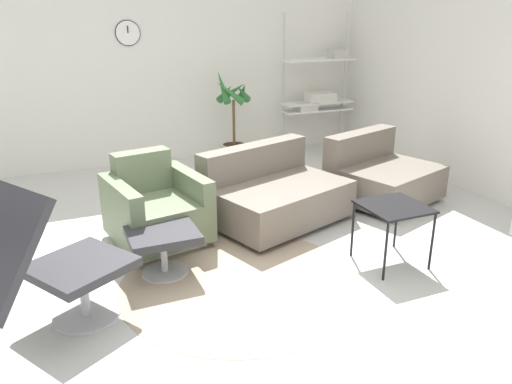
% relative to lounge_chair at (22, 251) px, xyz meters
% --- Properties ---
extents(ground_plane, '(12.00, 12.00, 0.00)m').
position_rel_lounge_chair_xyz_m(ground_plane, '(1.51, 0.49, -0.63)').
color(ground_plane, silver).
extents(wall_back, '(12.00, 0.09, 2.80)m').
position_rel_lounge_chair_xyz_m(wall_back, '(1.51, 3.72, 0.77)').
color(wall_back, silver).
rests_on(wall_back, ground_plane).
extents(round_rug, '(1.81, 1.81, 0.01)m').
position_rel_lounge_chair_xyz_m(round_rug, '(1.41, 0.21, -0.63)').
color(round_rug, tan).
rests_on(round_rug, ground_plane).
extents(lounge_chair, '(1.18, 1.00, 1.09)m').
position_rel_lounge_chair_xyz_m(lounge_chair, '(0.00, 0.00, 0.00)').
color(lounge_chair, '#BCBCC1').
rests_on(lounge_chair, ground_plane).
extents(ottoman, '(0.52, 0.45, 0.36)m').
position_rel_lounge_chair_xyz_m(ottoman, '(0.92, 0.57, -0.36)').
color(ottoman, '#BCBCC1').
rests_on(ottoman, ground_plane).
extents(armchair_red, '(0.88, 0.91, 0.76)m').
position_rel_lounge_chair_xyz_m(armchair_red, '(1.00, 1.19, -0.35)').
color(armchair_red, silver).
rests_on(armchair_red, ground_plane).
extents(couch_low, '(1.48, 1.25, 0.71)m').
position_rel_lounge_chair_xyz_m(couch_low, '(2.15, 1.19, -0.38)').
color(couch_low, black).
rests_on(couch_low, ground_plane).
extents(couch_second, '(1.24, 1.17, 0.71)m').
position_rel_lounge_chair_xyz_m(couch_second, '(3.45, 1.26, -0.38)').
color(couch_second, black).
rests_on(couch_second, ground_plane).
extents(side_table, '(0.48, 0.48, 0.50)m').
position_rel_lounge_chair_xyz_m(side_table, '(2.65, 0.03, -0.19)').
color(side_table, black).
rests_on(side_table, ground_plane).
extents(potted_plant, '(0.54, 0.55, 1.24)m').
position_rel_lounge_chair_xyz_m(potted_plant, '(2.50, 3.24, -0.14)').
color(potted_plant, silver).
rests_on(potted_plant, ground_plane).
extents(shelf_unit, '(1.05, 0.28, 1.92)m').
position_rel_lounge_chair_xyz_m(shelf_unit, '(3.88, 3.40, 0.24)').
color(shelf_unit, '#BCBCC1').
rests_on(shelf_unit, ground_plane).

